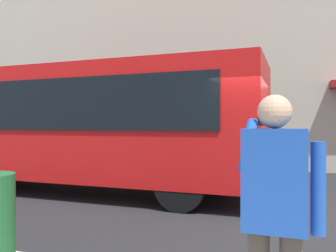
% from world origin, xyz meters
% --- Properties ---
extents(ground_plane, '(60.00, 60.00, 0.00)m').
position_xyz_m(ground_plane, '(0.00, 0.00, 0.00)').
color(ground_plane, '#232326').
extents(building_facade_far, '(28.00, 1.55, 12.00)m').
position_xyz_m(building_facade_far, '(-0.02, -6.80, 5.99)').
color(building_facade_far, beige).
rests_on(building_facade_far, ground_plane).
extents(red_bus, '(9.05, 2.54, 3.08)m').
position_xyz_m(red_bus, '(4.86, -0.62, 1.68)').
color(red_bus, red).
rests_on(red_bus, ground_plane).
extents(pedestrian_photographer, '(0.53, 0.52, 1.70)m').
position_xyz_m(pedestrian_photographer, '(-0.10, 4.42, 1.14)').
color(pedestrian_photographer, '#4C4238').
rests_on(pedestrian_photographer, sidewalk_curb).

